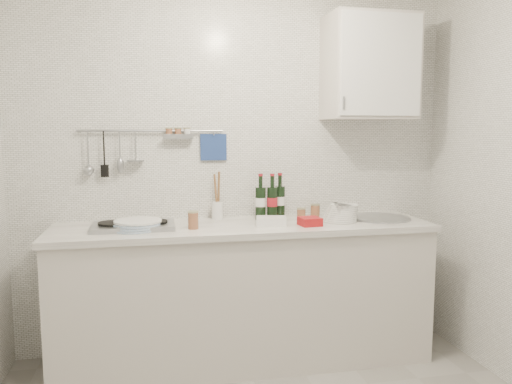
# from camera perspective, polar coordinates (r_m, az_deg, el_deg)

# --- Properties ---
(back_wall) EXTENTS (3.00, 0.02, 2.50)m
(back_wall) POSITION_cam_1_polar(r_m,az_deg,el_deg) (3.49, -2.27, 2.54)
(back_wall) COLOR silver
(back_wall) RESTS_ON floor
(counter) EXTENTS (2.44, 0.64, 0.96)m
(counter) POSITION_cam_1_polar(r_m,az_deg,el_deg) (3.36, -1.22, -11.86)
(counter) COLOR beige
(counter) RESTS_ON floor
(wall_rail) EXTENTS (0.98, 0.09, 0.34)m
(wall_rail) POSITION_cam_1_polar(r_m,az_deg,el_deg) (3.40, -12.20, 5.25)
(wall_rail) COLOR #93969B
(wall_rail) RESTS_ON back_wall
(wall_cabinet) EXTENTS (0.60, 0.38, 0.70)m
(wall_cabinet) POSITION_cam_1_polar(r_m,az_deg,el_deg) (3.60, 12.89, 13.68)
(wall_cabinet) COLOR beige
(wall_cabinet) RESTS_ON back_wall
(plate_stack_hob) EXTENTS (0.32, 0.31, 0.06)m
(plate_stack_hob) POSITION_cam_1_polar(r_m,az_deg,el_deg) (3.14, -13.53, -3.67)
(plate_stack_hob) COLOR #5281BA
(plate_stack_hob) RESTS_ON counter
(plate_stack_sink) EXTENTS (0.26, 0.24, 0.12)m
(plate_stack_sink) POSITION_cam_1_polar(r_m,az_deg,el_deg) (3.39, 9.73, -2.39)
(plate_stack_sink) COLOR white
(plate_stack_sink) RESTS_ON counter
(wine_bottles) EXTENTS (0.22, 0.12, 0.31)m
(wine_bottles) POSITION_cam_1_polar(r_m,az_deg,el_deg) (3.41, 1.72, -0.51)
(wine_bottles) COLOR black
(wine_bottles) RESTS_ON counter
(butter_dish) EXTENTS (0.21, 0.14, 0.06)m
(butter_dish) POSITION_cam_1_polar(r_m,az_deg,el_deg) (3.19, 1.76, -3.31)
(butter_dish) COLOR white
(butter_dish) RESTS_ON counter
(strawberry_punnet) EXTENTS (0.14, 0.14, 0.05)m
(strawberry_punnet) POSITION_cam_1_polar(r_m,az_deg,el_deg) (3.20, 6.17, -3.36)
(strawberry_punnet) COLOR #B41514
(strawberry_punnet) RESTS_ON counter
(utensil_crock) EXTENTS (0.08, 0.08, 0.33)m
(utensil_crock) POSITION_cam_1_polar(r_m,az_deg,el_deg) (3.42, -4.43, -1.82)
(utensil_crock) COLOR white
(utensil_crock) RESTS_ON counter
(jar_a) EXTENTS (0.06, 0.06, 0.09)m
(jar_a) POSITION_cam_1_polar(r_m,az_deg,el_deg) (3.45, -4.55, -2.30)
(jar_a) COLOR brown
(jar_a) RESTS_ON counter
(jar_b) EXTENTS (0.07, 0.07, 0.09)m
(jar_b) POSITION_cam_1_polar(r_m,az_deg,el_deg) (3.56, 6.78, -2.05)
(jar_b) COLOR brown
(jar_b) RESTS_ON counter
(jar_c) EXTENTS (0.06, 0.06, 0.08)m
(jar_c) POSITION_cam_1_polar(r_m,az_deg,el_deg) (3.42, 5.20, -2.46)
(jar_c) COLOR brown
(jar_c) RESTS_ON counter
(jar_d) EXTENTS (0.07, 0.07, 0.11)m
(jar_d) POSITION_cam_1_polar(r_m,az_deg,el_deg) (3.09, -7.19, -3.17)
(jar_d) COLOR brown
(jar_d) RESTS_ON counter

